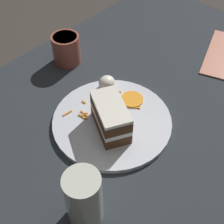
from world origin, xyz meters
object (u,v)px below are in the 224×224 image
cake_slice (110,117)px  coffee_mug (66,48)px  plate (112,121)px  orange_garnish (132,99)px  drinking_glass (84,201)px  cream_dollop (107,83)px

cake_slice → coffee_mug: bearing=97.3°
coffee_mug → cake_slice: bearing=-112.2°
plate → orange_garnish: bearing=4.6°
drinking_glass → cake_slice: bearing=29.5°
plate → cake_slice: (-0.02, -0.01, 0.04)m
cream_dollop → drinking_glass: bearing=-143.9°
plate → coffee_mug: coffee_mug is taller
plate → cream_dollop: cream_dollop is taller
plate → cake_slice: size_ratio=2.16×
orange_garnish → plate: bearing=-175.4°
cream_dollop → plate: bearing=-130.8°
drinking_glass → coffee_mug: bearing=51.8°
drinking_glass → cream_dollop: bearing=36.1°
coffee_mug → cream_dollop: bearing=-95.4°
cake_slice → cream_dollop: 0.14m
coffee_mug → orange_garnish: bearing=-91.6°
orange_garnish → drinking_glass: (-0.30, -0.13, 0.04)m
cake_slice → orange_garnish: 0.11m
plate → drinking_glass: size_ratio=2.23×
drinking_glass → coffee_mug: (0.30, 0.38, -0.01)m
plate → coffee_mug: (0.09, 0.26, 0.04)m
cake_slice → orange_garnish: cake_slice is taller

